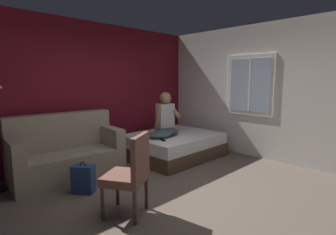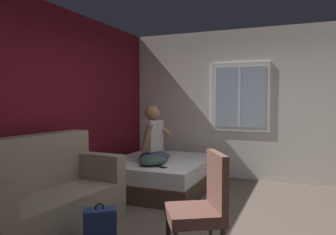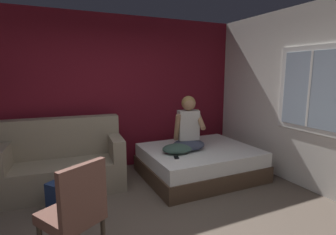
{
  "view_description": "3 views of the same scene",
  "coord_description": "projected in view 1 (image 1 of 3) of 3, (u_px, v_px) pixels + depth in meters",
  "views": [
    {
      "loc": [
        -2.46,
        -2.26,
        1.6
      ],
      "look_at": [
        0.89,
        1.11,
        0.91
      ],
      "focal_mm": 28.0,
      "sensor_mm": 36.0,
      "label": 1
    },
    {
      "loc": [
        -3.37,
        -0.64,
        1.43
      ],
      "look_at": [
        0.67,
        1.02,
        1.2
      ],
      "focal_mm": 35.0,
      "sensor_mm": 36.0,
      "label": 2
    },
    {
      "loc": [
        -0.86,
        -2.15,
        1.74
      ],
      "look_at": [
        0.86,
        1.56,
        1.02
      ],
      "focal_mm": 28.0,
      "sensor_mm": 36.0,
      "label": 3
    }
  ],
  "objects": [
    {
      "name": "ground_plane",
      "position": [
        179.0,
        199.0,
        3.53
      ],
      "size": [
        40.0,
        40.0,
        0.0
      ],
      "primitive_type": "plane",
      "color": "brown"
    },
    {
      "name": "wall_back_accent",
      "position": [
        85.0,
        93.0,
        5.09
      ],
      "size": [
        10.16,
        0.16,
        2.7
      ],
      "primitive_type": "cube",
      "color": "maroon",
      "rests_on": "ground"
    },
    {
      "name": "wall_side_with_window",
      "position": [
        270.0,
        92.0,
        5.2
      ],
      "size": [
        0.19,
        6.25,
        2.7
      ],
      "color": "silver",
      "rests_on": "ground"
    },
    {
      "name": "bed",
      "position": [
        174.0,
        145.0,
        5.48
      ],
      "size": [
        1.82,
        1.49,
        0.48
      ],
      "color": "#4C3828",
      "rests_on": "ground"
    },
    {
      "name": "couch",
      "position": [
        66.0,
        154.0,
        4.31
      ],
      "size": [
        1.76,
        0.95,
        1.04
      ],
      "color": "gray",
      "rests_on": "ground"
    },
    {
      "name": "side_chair",
      "position": [
        130.0,
        172.0,
        3.05
      ],
      "size": [
        0.63,
        0.63,
        0.98
      ],
      "color": "#382D23",
      "rests_on": "ground"
    },
    {
      "name": "person_seated",
      "position": [
        166.0,
        118.0,
        5.27
      ],
      "size": [
        0.6,
        0.53,
        0.88
      ],
      "color": "#383D51",
      "rests_on": "bed"
    },
    {
      "name": "backpack",
      "position": [
        84.0,
        179.0,
        3.73
      ],
      "size": [
        0.35,
        0.35,
        0.46
      ],
      "color": "navy",
      "rests_on": "ground"
    },
    {
      "name": "throw_pillow",
      "position": [
        160.0,
        134.0,
        5.06
      ],
      "size": [
        0.52,
        0.42,
        0.14
      ],
      "primitive_type": "ellipsoid",
      "rotation": [
        0.0,
        0.0,
        -0.13
      ],
      "color": "#385147",
      "rests_on": "bed"
    },
    {
      "name": "cell_phone",
      "position": [
        163.0,
        140.0,
        4.85
      ],
      "size": [
        0.11,
        0.16,
        0.01
      ],
      "primitive_type": "cube",
      "rotation": [
        0.0,
        0.0,
        5.94
      ],
      "color": "black",
      "rests_on": "bed"
    }
  ]
}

